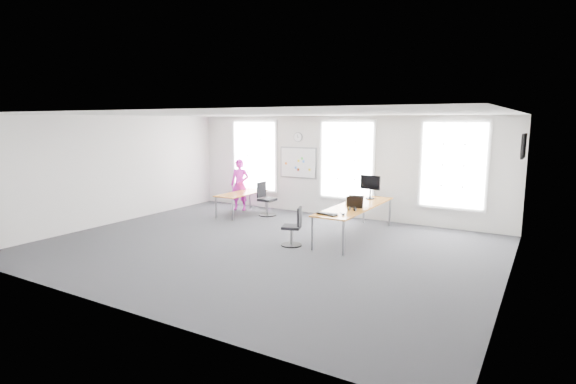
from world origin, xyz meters
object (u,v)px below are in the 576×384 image
Objects in this scene: desk_left at (242,194)px; chair_left at (266,201)px; person at (240,185)px; keyboard at (327,214)px; desk_right at (355,208)px; chair_right at (294,229)px; monitor at (370,185)px; headphones at (352,209)px.

desk_left is 1.83× the size of chair_left.
keyboard is (4.38, -2.67, -0.02)m from person.
desk_right is at bearing -106.95° from chair_left.
chair_right is 0.90× the size of chair_left.
chair_left is 1.26m from person.
person is (-4.51, 1.34, 0.08)m from desk_right.
chair_left reaches higher than desk_right.
person is at bearing -175.58° from monitor.
desk_left is (-4.05, 0.80, -0.12)m from desk_right.
person is (-1.17, 0.28, 0.38)m from chair_left.
chair_left is at bearing -155.14° from chair_right.
desk_left is at bearing 167.49° from keyboard.
chair_left reaches higher than headphones.
monitor reaches higher than chair_left.
desk_left is 0.77m from chair_left.
desk_right is at bearing -32.76° from person.
headphones is (3.51, -1.70, 0.40)m from chair_left.
desk_right is at bearing -11.22° from desk_left.
keyboard is 0.79× the size of monitor.
headphones is at bearing 82.46° from keyboard.
person is 3.28× the size of keyboard.
desk_left is at bearing -168.24° from monitor.
desk_right reaches higher than desk_left.
monitor is (0.88, 2.54, 0.77)m from chair_right.
desk_right is 1.74m from chair_right.
chair_right is 0.89m from keyboard.
desk_left is 2.04× the size of chair_right.
headphones is at bearing -39.07° from person.
desk_left is at bearing 111.01° from chair_left.
monitor is at bearing -19.29° from person.
chair_left is 1.60× the size of monitor.
headphones is (0.17, -0.63, 0.10)m from desk_right.
keyboard is (3.21, -2.39, 0.36)m from chair_left.
monitor is at bearing 91.89° from desk_right.
person is 4.50m from monitor.
keyboard is (3.91, -2.13, 0.19)m from desk_left.
desk_right is 0.66m from headphones.
desk_right is 1.18m from monitor.
keyboard is at bearing -28.54° from desk_left.
desk_left is 4.06m from monitor.
chair_left is 4.02m from keyboard.
chair_left reaches higher than desk_left.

